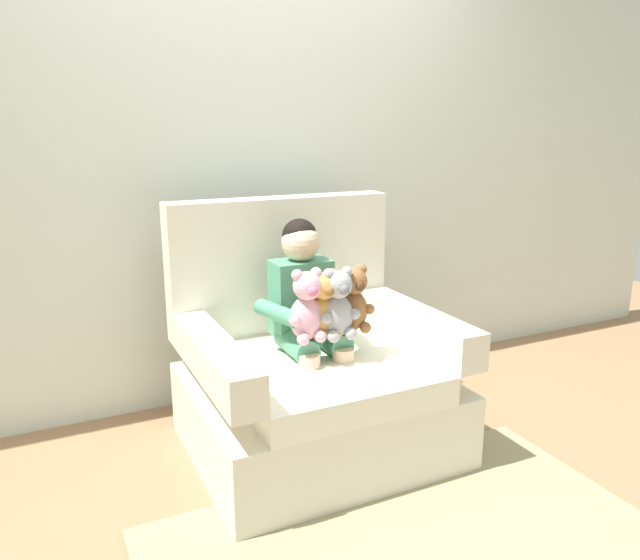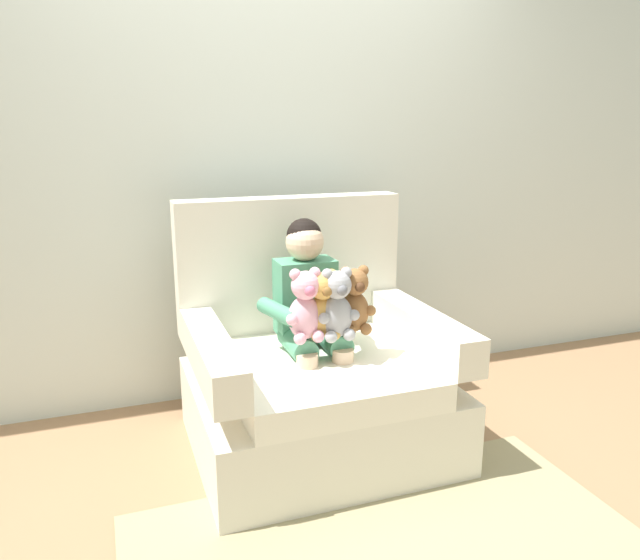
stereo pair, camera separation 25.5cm
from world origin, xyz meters
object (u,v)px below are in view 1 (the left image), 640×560
plush_grey (338,305)px  seated_child (307,304)px  plush_brown (353,301)px  plush_pink (307,307)px  plush_honey (323,306)px  armchair (312,376)px

plush_grey → seated_child: bearing=86.1°
plush_grey → plush_brown: (0.10, 0.04, -0.00)m
plush_grey → plush_pink: bearing=150.2°
plush_grey → plush_honey: 0.06m
plush_pink → plush_brown: plush_pink is taller
plush_brown → seated_child: bearing=131.2°
seated_child → plush_pink: seated_child is taller
seated_child → plush_grey: size_ratio=2.71×
plush_pink → plush_grey: bearing=-29.9°
armchair → seated_child: (-0.01, 0.02, 0.34)m
plush_honey → plush_grey: bearing=-35.8°
armchair → plush_pink: (-0.09, -0.15, 0.38)m
plush_grey → plush_brown: size_ratio=1.03×
seated_child → plush_honey: (-0.00, -0.17, 0.03)m
plush_honey → seated_child: bearing=78.9°
armchair → plush_pink: 0.41m
armchair → seated_child: bearing=111.1°
armchair → plush_honey: (-0.01, -0.14, 0.37)m
plush_grey → plush_pink: (-0.13, 0.03, 0.00)m
armchair → plush_brown: (0.14, -0.13, 0.37)m
plush_pink → plush_brown: size_ratio=1.04×
armchair → plush_grey: (0.04, -0.17, 0.37)m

